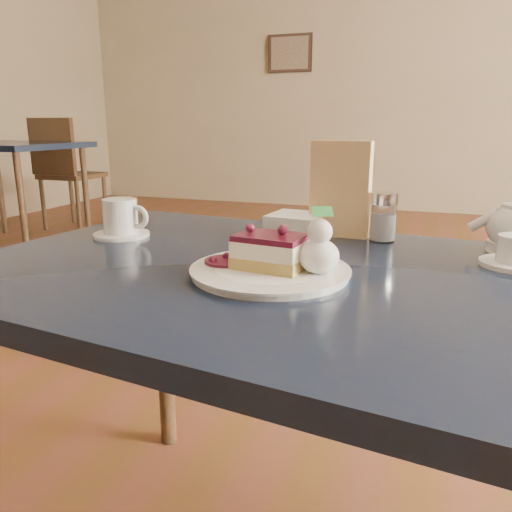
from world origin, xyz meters
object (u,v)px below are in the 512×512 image
(dessert_plate, at_px, (270,272))
(bg_table_far_left, at_px, (15,236))
(coffee_set, at_px, (122,220))
(main_table, at_px, (281,308))
(cheesecake_slice, at_px, (270,252))

(dessert_plate, xyz_separation_m, bg_table_far_left, (-2.87, 2.28, -0.63))
(dessert_plate, distance_m, coffee_set, 0.43)
(main_table, xyz_separation_m, cheesecake_slice, (-0.01, -0.05, 0.11))
(bg_table_far_left, bearing_deg, coffee_set, -40.15)
(cheesecake_slice, bearing_deg, main_table, 90.00)
(main_table, xyz_separation_m, bg_table_far_left, (-2.87, 2.24, -0.55))
(dessert_plate, relative_size, bg_table_far_left, 0.13)
(coffee_set, height_order, bg_table_far_left, bg_table_far_left)
(main_table, relative_size, cheesecake_slice, 9.95)
(main_table, height_order, coffee_set, coffee_set)
(main_table, height_order, bg_table_far_left, bg_table_far_left)
(main_table, distance_m, coffee_set, 0.43)
(coffee_set, bearing_deg, main_table, -17.04)
(cheesecake_slice, distance_m, bg_table_far_left, 3.72)
(cheesecake_slice, height_order, coffee_set, coffee_set)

